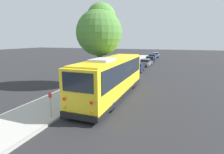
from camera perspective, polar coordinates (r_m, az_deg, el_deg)
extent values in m
plane|color=#28282B|center=(15.61, 1.52, -5.39)|extent=(160.00, 160.00, 0.00)
cube|color=#B2AFA8|center=(16.96, -9.75, -3.88)|extent=(80.00, 3.49, 0.15)
cube|color=#9D9A94|center=(16.16, -4.12, -4.53)|extent=(80.00, 0.14, 0.15)
cube|color=yellow|center=(14.41, 0.05, 0.07)|extent=(10.66, 2.51, 2.85)
cube|color=black|center=(14.72, 0.04, -4.83)|extent=(10.72, 2.56, 0.28)
cube|color=black|center=(14.29, 0.05, 2.52)|extent=(9.80, 2.59, 1.36)
cube|color=black|center=(19.34, 5.63, 4.92)|extent=(0.06, 2.09, 1.43)
cube|color=black|center=(9.55, -11.28, -1.82)|extent=(0.05, 1.91, 1.09)
cube|color=black|center=(19.27, 5.67, 6.87)|extent=(0.06, 1.72, 0.22)
cube|color=yellow|center=(14.18, 0.05, 5.88)|extent=(10.01, 2.29, 0.10)
cube|color=silver|center=(12.42, -3.04, 5.56)|extent=(1.97, 1.37, 0.20)
cube|color=black|center=(19.67, 5.54, -0.48)|extent=(0.13, 2.41, 0.36)
cube|color=black|center=(10.17, -10.91, -12.70)|extent=(0.13, 2.41, 0.36)
cylinder|color=red|center=(10.23, -15.42, -6.99)|extent=(0.03, 0.18, 0.18)
cylinder|color=orange|center=(10.41, -15.26, -9.67)|extent=(0.03, 0.14, 0.14)
cylinder|color=red|center=(9.36, -6.77, -8.41)|extent=(0.03, 0.18, 0.18)
cylinder|color=orange|center=(9.55, -6.69, -11.30)|extent=(0.03, 0.14, 0.14)
cube|color=white|center=(19.91, 3.38, 0.20)|extent=(0.04, 0.32, 0.18)
cube|color=white|center=(19.50, 7.85, -0.13)|extent=(0.04, 0.32, 0.18)
cube|color=black|center=(19.36, 1.50, 5.80)|extent=(0.06, 0.10, 0.24)
cylinder|color=black|center=(17.90, 0.47, -1.56)|extent=(0.94, 0.31, 0.94)
cylinder|color=slate|center=(17.90, 0.47, -1.56)|extent=(0.43, 0.33, 0.42)
cylinder|color=black|center=(17.32, 6.93, -2.11)|extent=(0.94, 0.31, 0.94)
cylinder|color=slate|center=(17.32, 6.93, -2.11)|extent=(0.43, 0.33, 0.42)
cylinder|color=black|center=(12.55, -9.29, -7.64)|extent=(0.94, 0.31, 0.94)
cylinder|color=slate|center=(12.55, -9.29, -7.64)|extent=(0.43, 0.33, 0.42)
cylinder|color=black|center=(11.71, -0.33, -8.94)|extent=(0.94, 0.31, 0.94)
cylinder|color=slate|center=(11.71, -0.33, -8.94)|extent=(0.43, 0.33, 0.42)
cube|color=#19234C|center=(26.84, 8.29, 2.87)|extent=(4.03, 1.71, 0.64)
cube|color=black|center=(26.65, 8.28, 4.03)|extent=(1.92, 1.45, 0.48)
cube|color=#19234C|center=(26.62, 8.30, 4.54)|extent=(1.85, 1.41, 0.05)
cube|color=black|center=(28.84, 9.01, 3.03)|extent=(0.11, 1.58, 0.20)
cube|color=black|center=(24.92, 7.43, 1.69)|extent=(0.11, 1.58, 0.20)
cylinder|color=black|center=(28.22, 7.28, 3.02)|extent=(0.66, 0.21, 0.66)
cylinder|color=slate|center=(28.22, 7.28, 3.02)|extent=(0.30, 0.23, 0.30)
cylinder|color=black|center=(27.97, 10.24, 2.85)|extent=(0.66, 0.21, 0.66)
cylinder|color=slate|center=(27.97, 10.24, 2.85)|extent=(0.30, 0.23, 0.30)
cylinder|color=black|center=(25.78, 6.16, 2.21)|extent=(0.66, 0.21, 0.66)
cylinder|color=slate|center=(25.78, 6.16, 2.21)|extent=(0.30, 0.23, 0.30)
cylinder|color=black|center=(25.51, 9.39, 2.01)|extent=(0.66, 0.21, 0.66)
cylinder|color=slate|center=(25.51, 9.39, 2.01)|extent=(0.30, 0.23, 0.30)
cube|color=slate|center=(32.90, 10.94, 4.41)|extent=(4.40, 2.04, 0.63)
cube|color=black|center=(32.72, 10.93, 5.35)|extent=(2.14, 1.62, 0.48)
cube|color=slate|center=(32.70, 10.94, 5.77)|extent=(2.06, 1.58, 0.05)
cube|color=black|center=(35.01, 11.77, 4.47)|extent=(0.21, 1.64, 0.20)
cube|color=black|center=(30.85, 9.96, 3.56)|extent=(0.21, 1.64, 0.20)
cylinder|color=black|center=(34.40, 10.21, 4.50)|extent=(0.65, 0.25, 0.64)
cylinder|color=slate|center=(34.40, 10.21, 4.50)|extent=(0.30, 0.24, 0.29)
cylinder|color=black|center=(34.06, 12.73, 4.32)|extent=(0.65, 0.25, 0.64)
cylinder|color=slate|center=(34.06, 12.73, 4.32)|extent=(0.30, 0.24, 0.29)
cylinder|color=black|center=(31.81, 8.99, 3.95)|extent=(0.65, 0.25, 0.64)
cylinder|color=slate|center=(31.81, 8.99, 3.95)|extent=(0.30, 0.24, 0.29)
cylinder|color=black|center=(31.44, 11.70, 3.76)|extent=(0.65, 0.25, 0.64)
cylinder|color=slate|center=(31.44, 11.70, 3.76)|extent=(0.30, 0.24, 0.29)
cube|color=black|center=(38.79, 12.29, 5.43)|extent=(4.38, 1.74, 0.60)
cube|color=black|center=(38.63, 12.30, 6.21)|extent=(2.08, 1.49, 0.48)
cube|color=black|center=(38.60, 12.32, 6.56)|extent=(1.99, 1.46, 0.05)
cube|color=black|center=(40.99, 12.71, 5.46)|extent=(0.08, 1.67, 0.20)
cube|color=black|center=(36.64, 11.79, 4.77)|extent=(0.08, 1.67, 0.20)
cylinder|color=black|center=(40.28, 11.44, 5.48)|extent=(0.60, 0.20, 0.60)
cylinder|color=slate|center=(40.28, 11.44, 5.48)|extent=(0.27, 0.22, 0.27)
cylinder|color=black|center=(40.08, 13.67, 5.35)|extent=(0.60, 0.20, 0.60)
cylinder|color=slate|center=(40.08, 13.67, 5.35)|extent=(0.27, 0.22, 0.27)
cylinder|color=black|center=(37.57, 10.79, 5.06)|extent=(0.60, 0.20, 0.60)
cylinder|color=slate|center=(37.57, 10.79, 5.06)|extent=(0.27, 0.22, 0.27)
cylinder|color=black|center=(37.35, 13.18, 4.92)|extent=(0.60, 0.20, 0.60)
cylinder|color=slate|center=(37.35, 13.18, 4.92)|extent=(0.27, 0.22, 0.27)
cube|color=navy|center=(44.76, 12.99, 6.26)|extent=(4.55, 1.77, 0.63)
cube|color=black|center=(44.60, 13.00, 6.96)|extent=(2.16, 1.52, 0.48)
cube|color=navy|center=(44.58, 13.01, 7.27)|extent=(2.07, 1.49, 0.05)
cube|color=black|center=(47.05, 13.33, 6.24)|extent=(0.09, 1.70, 0.20)
cube|color=black|center=(42.52, 12.57, 5.71)|extent=(0.09, 1.70, 0.20)
cylinder|color=black|center=(46.30, 12.22, 6.28)|extent=(0.65, 0.20, 0.65)
cylinder|color=slate|center=(46.30, 12.22, 6.28)|extent=(0.29, 0.22, 0.29)
cylinder|color=black|center=(46.10, 14.20, 6.17)|extent=(0.65, 0.20, 0.65)
cylinder|color=slate|center=(46.10, 14.20, 6.17)|extent=(0.29, 0.22, 0.29)
cylinder|color=black|center=(43.47, 11.68, 5.96)|extent=(0.65, 0.20, 0.65)
cylinder|color=slate|center=(43.47, 11.68, 5.96)|extent=(0.29, 0.22, 0.29)
cylinder|color=black|center=(43.27, 13.79, 5.83)|extent=(0.65, 0.20, 0.65)
cylinder|color=slate|center=(43.27, 13.79, 5.83)|extent=(0.29, 0.22, 0.29)
cube|color=#A8AAAF|center=(50.38, 14.10, 6.82)|extent=(4.24, 1.91, 0.65)
cube|color=black|center=(50.23, 14.13, 7.46)|extent=(2.05, 1.55, 0.48)
cube|color=#A8AAAF|center=(50.21, 14.14, 7.73)|extent=(1.97, 1.51, 0.05)
cube|color=black|center=(52.48, 14.20, 6.76)|extent=(0.18, 1.62, 0.20)
cube|color=black|center=(48.31, 13.97, 6.36)|extent=(0.18, 1.62, 0.20)
cylinder|color=black|center=(51.73, 13.32, 6.81)|extent=(0.68, 0.24, 0.67)
cylinder|color=slate|center=(51.73, 13.32, 6.81)|extent=(0.31, 0.24, 0.30)
cylinder|color=black|center=(51.67, 15.01, 6.72)|extent=(0.68, 0.24, 0.67)
cylinder|color=slate|center=(51.67, 15.01, 6.72)|extent=(0.31, 0.24, 0.30)
cylinder|color=black|center=(49.13, 13.13, 6.56)|extent=(0.68, 0.24, 0.67)
cylinder|color=slate|center=(49.13, 13.13, 6.56)|extent=(0.31, 0.24, 0.30)
cylinder|color=black|center=(49.06, 14.91, 6.47)|extent=(0.68, 0.24, 0.67)
cylinder|color=slate|center=(49.06, 14.91, 6.47)|extent=(0.31, 0.24, 0.30)
cylinder|color=brown|center=(17.87, -4.05, 3.27)|extent=(0.51, 0.51, 3.63)
sphere|color=#4C8438|center=(17.69, -4.21, 14.19)|extent=(4.50, 4.50, 4.50)
sphere|color=#528F3C|center=(18.32, -3.53, 18.71)|extent=(2.93, 2.93, 2.93)
cylinder|color=gray|center=(11.04, -19.33, -9.37)|extent=(0.06, 0.06, 1.21)
cube|color=red|center=(10.80, -19.61, -5.67)|extent=(0.02, 0.22, 0.28)
cylinder|color=gray|center=(12.34, -14.27, -6.82)|extent=(0.06, 0.06, 1.21)
cylinder|color=#99999E|center=(22.24, 1.52, 1.11)|extent=(0.22, 0.22, 0.65)
sphere|color=#99999E|center=(22.17, 1.53, 2.09)|extent=(0.20, 0.20, 0.20)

